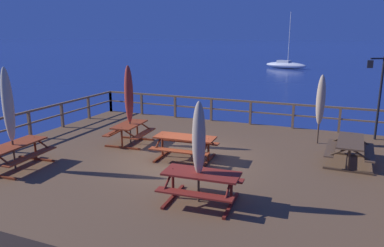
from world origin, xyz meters
The scene contains 15 objects.
ground_plane centered at (0.00, 0.00, 0.00)m, with size 600.00×600.00×0.00m, color navy.
wooden_deck centered at (0.00, 0.00, 0.38)m, with size 13.46×11.30×0.76m, color brown.
railing_waterside_far centered at (0.00, 5.50, 1.51)m, with size 13.26×0.10×1.09m.
railing_side_left centered at (-6.58, 0.00, 1.51)m, with size 0.10×11.10×1.09m.
picnic_table_back_left centered at (0.10, 0.00, 1.32)m, with size 2.04×1.50×0.78m.
picnic_table_mid_centre centered at (-2.49, 0.81, 1.31)m, with size 1.53×1.71×0.78m.
picnic_table_mid_right centered at (1.74, -2.76, 1.32)m, with size 1.92×1.51×0.78m.
picnic_table_mid_left centered at (-4.33, -2.72, 1.32)m, with size 1.51×2.03×0.78m.
picnic_table_front_right centered at (5.08, 1.62, 1.32)m, with size 1.46×2.07×0.78m.
patio_umbrella_tall_mid_right centered at (3.99, 3.53, 2.40)m, with size 0.32×0.32×2.58m.
patio_umbrella_short_back centered at (-2.48, 0.82, 2.62)m, with size 0.32×0.32×2.92m.
patio_umbrella_short_front centered at (1.67, -2.77, 2.35)m, with size 0.32×0.32×2.51m.
patio_umbrella_tall_back_left centered at (-4.33, -2.80, 2.73)m, with size 0.32×0.32×3.10m.
lamp_post_hooked centered at (5.86, 4.85, 2.87)m, with size 0.62×0.43×3.20m.
sailboat_distant centered at (-3.04, 42.99, 0.51)m, with size 6.23×3.35×7.72m.
Camera 1 is at (4.69, -10.50, 4.77)m, focal length 34.32 mm.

